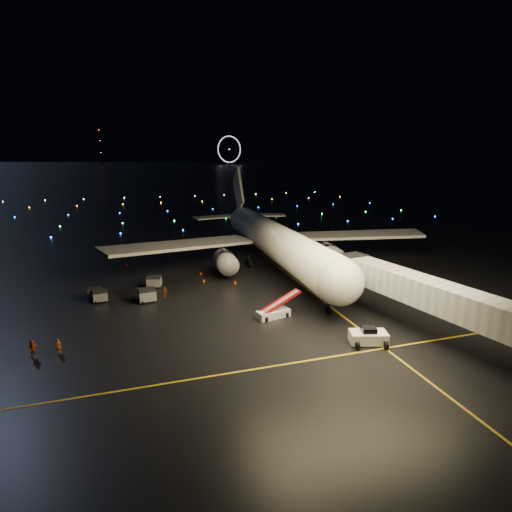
# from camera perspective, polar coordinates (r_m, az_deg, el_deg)

# --- Properties ---
(ground) EXTENTS (2000.00, 2000.00, 0.00)m
(ground) POSITION_cam_1_polar(r_m,az_deg,el_deg) (342.68, -15.39, 10.62)
(ground) COLOR black
(ground) RESTS_ON ground
(lane_centre) EXTENTS (0.25, 80.00, 0.02)m
(lane_centre) POSITION_cam_1_polar(r_m,az_deg,el_deg) (64.68, 5.31, -3.19)
(lane_centre) COLOR gold
(lane_centre) RESTS_ON ground
(lane_cross) EXTENTS (60.00, 0.25, 0.02)m
(lane_cross) POSITION_cam_1_polar(r_m,az_deg,el_deg) (37.99, -4.59, -16.47)
(lane_cross) COLOR gold
(lane_cross) RESTS_ON ground
(airliner) EXTENTS (59.35, 56.52, 16.46)m
(airliner) POSITION_cam_1_polar(r_m,az_deg,el_deg) (71.77, 1.79, 5.36)
(airliner) COLOR silver
(airliner) RESTS_ON ground
(pushback_tug) EXTENTS (4.28, 3.03, 1.84)m
(pushback_tug) POSITION_cam_1_polar(r_m,az_deg,el_deg) (44.49, 15.76, -10.83)
(pushback_tug) COLOR silver
(pushback_tug) RESTS_ON ground
(belt_loader) EXTENTS (6.19, 2.72, 2.91)m
(belt_loader) POSITION_cam_1_polar(r_m,az_deg,el_deg) (49.06, 2.51, -7.17)
(belt_loader) COLOR silver
(belt_loader) RESTS_ON ground
(crew_a) EXTENTS (0.68, 0.62, 1.55)m
(crew_a) POSITION_cam_1_polar(r_m,az_deg,el_deg) (45.50, -26.38, -11.47)
(crew_a) COLOR #DE5319
(crew_a) RESTS_ON ground
(crew_b) EXTENTS (1.01, 0.85, 1.86)m
(crew_b) POSITION_cam_1_polar(r_m,az_deg,el_deg) (45.63, -29.24, -11.54)
(crew_b) COLOR #DE5319
(crew_b) RESTS_ON ground
(crew_c) EXTENTS (0.96, 0.84, 1.55)m
(crew_c) POSITION_cam_1_polar(r_m,az_deg,el_deg) (57.30, -12.93, -5.04)
(crew_c) COLOR #DE5319
(crew_c) RESTS_ON ground
(safety_cone_0) EXTENTS (0.59, 0.59, 0.54)m
(safety_cone_0) POSITION_cam_1_polar(r_m,az_deg,el_deg) (61.85, -3.02, -3.72)
(safety_cone_0) COLOR #E33302
(safety_cone_0) RESTS_ON ground
(safety_cone_1) EXTENTS (0.53, 0.53, 0.54)m
(safety_cone_1) POSITION_cam_1_polar(r_m,az_deg,el_deg) (67.00, -7.90, -2.41)
(safety_cone_1) COLOR #E33302
(safety_cone_1) RESTS_ON ground
(safety_cone_2) EXTENTS (0.53, 0.53, 0.46)m
(safety_cone_2) POSITION_cam_1_polar(r_m,az_deg,el_deg) (63.15, -7.49, -3.48)
(safety_cone_2) COLOR #E33302
(safety_cone_2) RESTS_ON ground
(safety_cone_3) EXTENTS (0.54, 0.54, 0.48)m
(safety_cone_3) POSITION_cam_1_polar(r_m,az_deg,el_deg) (75.44, -18.01, -1.11)
(safety_cone_3) COLOR #E33302
(safety_cone_3) RESTS_ON ground
(ferris_wheel) EXTENTS (49.33, 16.80, 52.00)m
(ferris_wheel) POSITION_cam_1_polar(r_m,az_deg,el_deg) (783.33, -3.82, 14.82)
(ferris_wheel) COLOR black
(ferris_wheel) RESTS_ON ground
(radio_mast) EXTENTS (1.80, 1.80, 64.00)m
(radio_mast) POSITION_cam_1_polar(r_m,az_deg,el_deg) (783.51, -21.34, 14.35)
(radio_mast) COLOR black
(radio_mast) RESTS_ON ground
(taxiway_lights) EXTENTS (164.00, 92.00, 0.36)m
(taxiway_lights) POSITION_cam_1_polar(r_m,az_deg,el_deg) (149.64, -12.54, 6.63)
(taxiway_lights) COLOR black
(taxiway_lights) RESTS_ON ground
(baggage_cart_0) EXTENTS (2.36, 1.94, 1.74)m
(baggage_cart_0) POSITION_cam_1_polar(r_m,az_deg,el_deg) (61.89, -14.36, -3.57)
(baggage_cart_0) COLOR gray
(baggage_cart_0) RESTS_ON ground
(baggage_cart_1) EXTENTS (2.39, 1.82, 1.87)m
(baggage_cart_1) POSITION_cam_1_polar(r_m,az_deg,el_deg) (56.12, -15.29, -5.43)
(baggage_cart_1) COLOR gray
(baggage_cart_1) RESTS_ON ground
(baggage_cart_2) EXTENTS (2.00, 1.52, 1.57)m
(baggage_cart_2) POSITION_cam_1_polar(r_m,az_deg,el_deg) (58.24, -21.36, -5.36)
(baggage_cart_2) COLOR gray
(baggage_cart_2) RESTS_ON ground
(baggage_cart_3) EXTENTS (1.99, 1.49, 1.59)m
(baggage_cart_3) POSITION_cam_1_polar(r_m,az_deg,el_deg) (59.49, -22.00, -5.00)
(baggage_cart_3) COLOR gray
(baggage_cart_3) RESTS_ON ground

